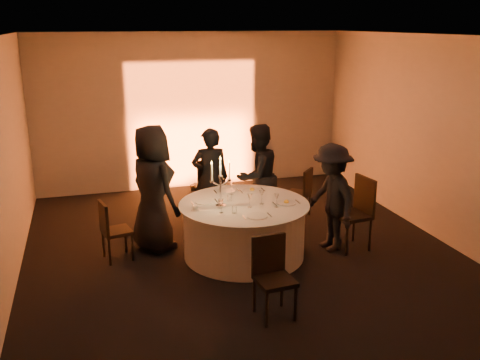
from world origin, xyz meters
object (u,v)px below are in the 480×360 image
object	(u,v)px
banquet_table	(244,230)
guest_left	(153,188)
chair_front	(272,272)
guest_back_right	(257,176)
chair_back_left	(209,183)
guest_back_left	(210,178)
guest_right	(331,198)
chair_left	(112,228)
chair_right	(357,209)
coffee_cup	(195,208)
candelabra	(221,189)
chair_back_right	(302,191)

from	to	relation	value
banquet_table	guest_left	xyz separation A→B (m)	(-1.16, 0.61, 0.52)
chair_front	guest_back_right	size ratio (longest dim) A/B	0.55
chair_back_left	guest_back_left	distance (m)	0.55
banquet_table	guest_right	bearing A→B (deg)	-5.73
guest_back_left	chair_left	bearing A→B (deg)	37.16
banquet_table	guest_back_left	size ratio (longest dim) A/B	1.12
chair_right	banquet_table	bearing A→B (deg)	-104.18
chair_front	guest_back_left	xyz separation A→B (m)	(-0.03, 2.83, 0.29)
guest_back_right	coffee_cup	size ratio (longest dim) A/B	15.10
chair_left	guest_back_right	bearing A→B (deg)	-86.38
banquet_table	guest_right	xyz separation A→B (m)	(1.25, -0.13, 0.39)
banquet_table	chair_left	size ratio (longest dim) A/B	2.12
guest_right	coffee_cup	xyz separation A→B (m)	(-1.95, 0.05, 0.02)
chair_back_left	guest_left	distance (m)	1.59
guest_left	guest_right	distance (m)	2.53
guest_back_left	candelabra	size ratio (longest dim) A/B	2.29
chair_left	candelabra	world-z (taller)	candelabra
banquet_table	chair_right	bearing A→B (deg)	-6.69
chair_right	chair_front	distance (m)	2.27
guest_back_right	guest_right	distance (m)	1.37
guest_back_left	chair_back_left	bearing A→B (deg)	-92.47
chair_right	guest_right	bearing A→B (deg)	-107.31
guest_back_right	guest_right	size ratio (longest dim) A/B	1.07
guest_left	guest_back_right	distance (m)	1.75
chair_front	guest_back_right	distance (m)	2.73
guest_back_left	chair_right	bearing A→B (deg)	150.29
guest_back_right	banquet_table	bearing A→B (deg)	35.75
guest_left	candelabra	size ratio (longest dim) A/B	2.58
chair_left	candelabra	xyz separation A→B (m)	(1.44, -0.39, 0.54)
guest_back_left	coffee_cup	distance (m)	1.41
banquet_table	guest_right	size ratio (longest dim) A/B	1.16
guest_back_left	guest_right	world-z (taller)	guest_back_left
chair_left	chair_back_left	bearing A→B (deg)	-63.61
guest_back_right	coffee_cup	bearing A→B (deg)	14.96
guest_right	coffee_cup	distance (m)	1.95
chair_front	guest_back_right	bearing A→B (deg)	70.32
guest_back_left	coffee_cup	world-z (taller)	guest_back_left
chair_right	guest_back_left	bearing A→B (deg)	-135.64
guest_back_left	guest_right	size ratio (longest dim) A/B	1.03
banquet_table	chair_back_right	size ratio (longest dim) A/B	2.13
guest_left	candelabra	xyz separation A→B (m)	(0.83, -0.64, 0.11)
chair_back_left	chair_front	xyz separation A→B (m)	(-0.07, -3.32, -0.05)
chair_front	guest_back_left	bearing A→B (deg)	85.51
guest_back_left	guest_left	bearing A→B (deg)	41.00
chair_right	coffee_cup	bearing A→B (deg)	-100.27
guest_back_left	guest_back_right	world-z (taller)	guest_back_right
guest_right	coffee_cup	size ratio (longest dim) A/B	14.15
chair_back_right	guest_back_right	xyz separation A→B (m)	(-0.84, -0.15, 0.36)
chair_left	chair_right	xyz separation A→B (m)	(3.42, -0.56, 0.12)
chair_back_left	chair_front	distance (m)	3.32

